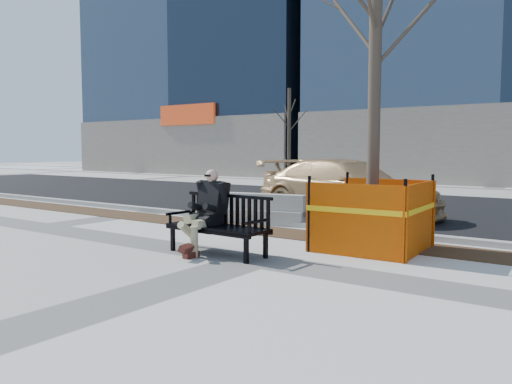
% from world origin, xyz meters
% --- Properties ---
extents(ground, '(120.00, 120.00, 0.00)m').
position_xyz_m(ground, '(0.00, 0.00, 0.00)').
color(ground, beige).
rests_on(ground, ground).
extents(mulch_strip, '(40.00, 1.20, 0.02)m').
position_xyz_m(mulch_strip, '(0.00, 2.60, 0.00)').
color(mulch_strip, '#47301C').
rests_on(mulch_strip, ground).
extents(asphalt_street, '(60.00, 10.40, 0.01)m').
position_xyz_m(asphalt_street, '(0.00, 8.80, 0.00)').
color(asphalt_street, black).
rests_on(asphalt_street, ground).
extents(curb, '(60.00, 0.25, 0.12)m').
position_xyz_m(curb, '(0.00, 3.55, 0.06)').
color(curb, '#9E9B93').
rests_on(curb, ground).
extents(bench, '(2.01, 0.80, 1.05)m').
position_xyz_m(bench, '(-0.80, 0.01, 0.00)').
color(bench, black).
rests_on(bench, ground).
extents(seated_man, '(0.68, 1.08, 1.47)m').
position_xyz_m(seated_man, '(-1.06, 0.08, 0.00)').
color(seated_man, black).
rests_on(seated_man, ground).
extents(tree_fence, '(2.86, 2.86, 6.84)m').
position_xyz_m(tree_fence, '(1.22, 2.02, 0.00)').
color(tree_fence, '#EA6000').
rests_on(tree_fence, ground).
extents(sedan, '(5.69, 3.20, 1.56)m').
position_xyz_m(sedan, '(-1.21, 6.06, 0.00)').
color(sedan, tan).
rests_on(sedan, ground).
extents(jersey_barrier_left, '(2.67, 0.99, 0.75)m').
position_xyz_m(jersey_barrier_left, '(-2.47, 3.48, 0.00)').
color(jersey_barrier_left, '#A5A39B').
rests_on(jersey_barrier_left, ground).
extents(far_tree_left, '(2.18, 2.18, 5.21)m').
position_xyz_m(far_tree_left, '(-8.70, 15.08, 0.00)').
color(far_tree_left, '#473C2D').
rests_on(far_tree_left, ground).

